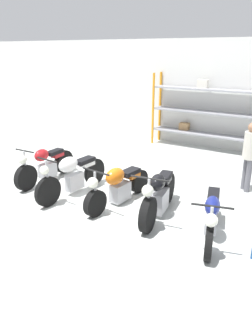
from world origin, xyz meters
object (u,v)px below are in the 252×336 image
motorcycle_red (45,165)px  motorcycle_white (72,174)px  motorcycle_orange (118,186)px  motorcycle_black (159,196)px  motorcycle_blue (212,215)px  shelving_rack (217,112)px  person_browsing (250,152)px

motorcycle_red → motorcycle_white: motorcycle_white is taller
motorcycle_orange → motorcycle_black: 1.01m
motorcycle_red → motorcycle_black: motorcycle_black is taller
motorcycle_blue → shelving_rack: bearing=-178.6°
motorcycle_white → motorcycle_blue: size_ratio=1.11×
shelving_rack → motorcycle_white: 5.64m
motorcycle_white → motorcycle_black: (2.18, 0.10, -0.05)m
shelving_rack → person_browsing: (1.69, -2.94, -0.32)m
motorcycle_red → motorcycle_blue: 4.52m
motorcycle_white → person_browsing: person_browsing is taller
shelving_rack → motorcycle_black: bearing=-85.0°
motorcycle_black → motorcycle_blue: 1.19m
motorcycle_black → person_browsing: 2.64m
shelving_rack → person_browsing: bearing=-60.2°
motorcycle_white → motorcycle_orange: bearing=101.4°
shelving_rack → motorcycle_red: bearing=-119.7°
motorcycle_black → motorcycle_white: bearing=-96.4°
motorcycle_black → motorcycle_blue: (1.17, -0.24, -0.01)m
motorcycle_blue → motorcycle_red: bearing=-110.6°
motorcycle_white → person_browsing: bearing=129.1°
motorcycle_red → motorcycle_orange: size_ratio=0.98×
motorcycle_red → person_browsing: size_ratio=1.22×
motorcycle_orange → motorcycle_blue: 2.20m
motorcycle_red → motorcycle_black: (3.33, -0.18, 0.02)m
motorcycle_red → motorcycle_orange: motorcycle_red is taller
motorcycle_red → person_browsing: (4.56, 2.09, 0.55)m
motorcycle_white → shelving_rack: bearing=166.2°
motorcycle_red → motorcycle_white: size_ratio=0.93×
motorcycle_orange → person_browsing: 3.21m
person_browsing → motorcycle_orange: bearing=7.1°
shelving_rack → motorcycle_orange: (-0.55, -5.17, -0.88)m
motorcycle_black → person_browsing: (1.23, 2.28, 0.53)m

